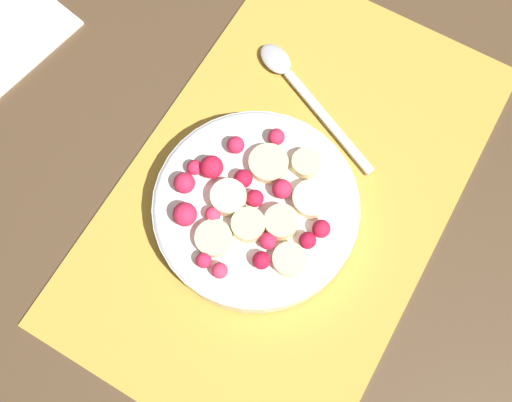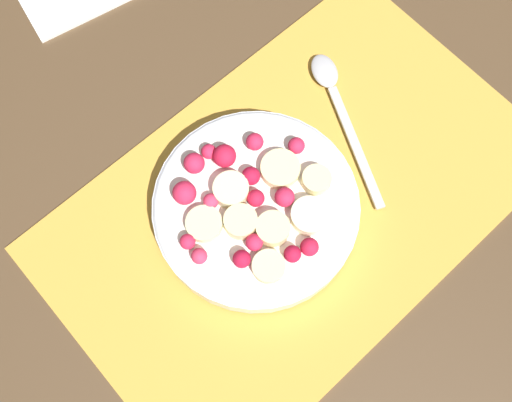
% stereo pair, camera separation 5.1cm
% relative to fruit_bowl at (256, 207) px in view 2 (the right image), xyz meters
% --- Properties ---
extents(ground_plane, '(3.00, 3.00, 0.00)m').
position_rel_fruit_bowl_xyz_m(ground_plane, '(-0.04, 0.02, -0.02)').
color(ground_plane, '#4C3823').
extents(placemat, '(0.47, 0.30, 0.01)m').
position_rel_fruit_bowl_xyz_m(placemat, '(-0.04, 0.02, -0.02)').
color(placemat, gold).
rests_on(placemat, ground_plane).
extents(fruit_bowl, '(0.19, 0.19, 0.05)m').
position_rel_fruit_bowl_xyz_m(fruit_bowl, '(0.00, 0.00, 0.00)').
color(fruit_bowl, silver).
rests_on(fruit_bowl, placemat).
extents(spoon, '(0.09, 0.17, 0.01)m').
position_rel_fruit_bowl_xyz_m(spoon, '(-0.14, -0.04, -0.02)').
color(spoon, '#B2B2B7').
rests_on(spoon, placemat).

